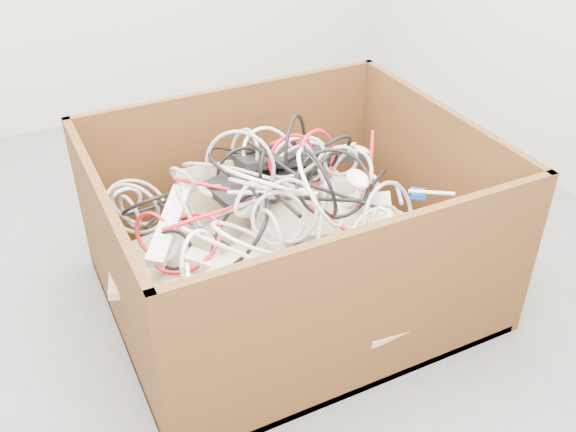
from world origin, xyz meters
name	(u,v)px	position (x,y,z in m)	size (l,w,h in m)	color
ground	(227,287)	(0.00, 0.00, 0.00)	(3.00, 3.00, 0.00)	#555658
cardboard_box	(287,260)	(0.16, -0.13, 0.15)	(1.12, 0.93, 0.57)	#3C290F
keyboard_pile	(287,221)	(0.17, -0.12, 0.29)	(1.03, 0.84, 0.35)	tan
mice_scatter	(300,211)	(0.19, -0.16, 0.35)	(0.87, 0.57, 0.22)	beige
power_strip_left	(169,225)	(-0.19, -0.09, 0.37)	(0.28, 0.05, 0.04)	silver
power_strip_right	(238,274)	(-0.08, -0.33, 0.33)	(0.30, 0.06, 0.04)	silver
vga_plug	(418,194)	(0.56, -0.24, 0.35)	(0.04, 0.04, 0.02)	#0C3BC0
cable_tangle	(264,191)	(0.10, -0.10, 0.41)	(1.02, 0.81, 0.41)	silver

